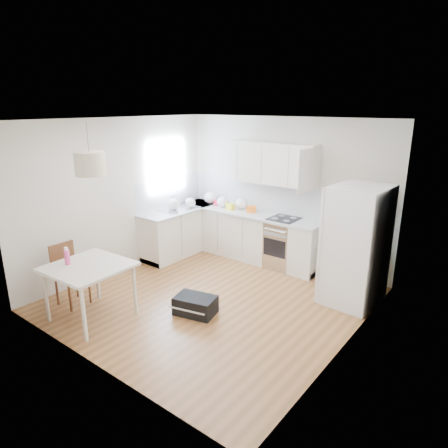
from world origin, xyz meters
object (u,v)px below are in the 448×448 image
at_px(refrigerator, 357,246).
at_px(dining_chair, 72,275).
at_px(gym_bag, 195,305).
at_px(dining_table, 89,271).

xyz_separation_m(refrigerator, dining_chair, (-3.29, -2.68, -0.43)).
xyz_separation_m(dining_chair, gym_bag, (1.65, 0.90, -0.33)).
xyz_separation_m(dining_table, gym_bag, (1.08, 0.97, -0.57)).
bearing_deg(dining_chair, dining_table, -7.60).
xyz_separation_m(refrigerator, gym_bag, (-1.64, -1.78, -0.76)).
xyz_separation_m(dining_table, dining_chair, (-0.57, 0.07, -0.24)).
bearing_deg(gym_bag, dining_chair, -165.13).
height_order(dining_chair, gym_bag, dining_chair).
distance_m(dining_table, gym_bag, 1.56).
height_order(refrigerator, dining_table, refrigerator).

